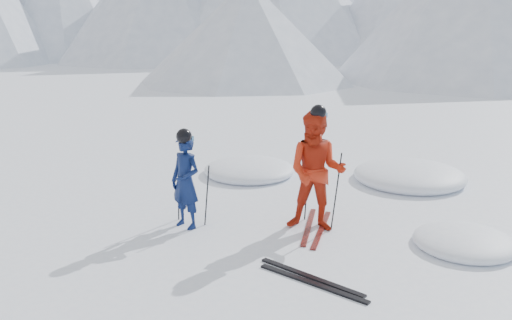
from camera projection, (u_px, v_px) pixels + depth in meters
The scene contains 12 objects.
ground at pixel (348, 256), 8.13m from camera, with size 160.00×160.00×0.00m, color white.
skier_blue at pixel (186, 182), 9.08m from camera, with size 0.59×0.38×1.61m, color #0B1946.
skier_red at pixel (317, 172), 8.93m from camera, with size 0.98×0.76×2.02m, color red.
pole_blue_left at pixel (178, 192), 9.43m from camera, with size 0.02×0.02×1.07m, color black.
pole_blue_right at pixel (207, 196), 9.22m from camera, with size 0.02×0.02×1.07m, color black.
pole_red_left at pixel (307, 184), 9.38m from camera, with size 0.02×0.02×1.34m, color black.
pole_red_right at pixel (336, 192), 8.98m from camera, with size 0.02×0.02×1.34m, color black.
ski_worn_left at pixel (309, 226), 9.25m from camera, with size 0.09×1.70×0.03m, color black.
ski_worn_right at pixel (321, 229), 9.12m from camera, with size 0.09×1.70×0.03m, color black.
ski_loose_a at pixel (311, 277), 7.45m from camera, with size 0.09×1.70×0.03m, color black.
ski_loose_b at pixel (312, 283), 7.28m from camera, with size 0.09×1.70×0.03m, color black.
snow_lumps at pixel (359, 185), 11.56m from camera, with size 6.91×5.01×0.53m.
Camera 1 is at (2.96, -7.02, 3.47)m, focal length 38.00 mm.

